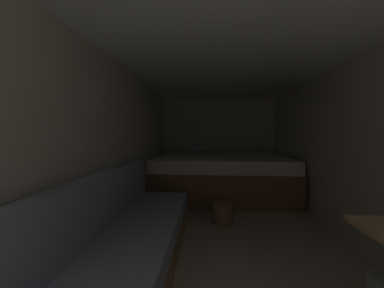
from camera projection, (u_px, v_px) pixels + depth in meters
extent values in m
plane|color=#B2A893|center=(229.00, 239.00, 2.48)|extent=(7.46, 7.46, 0.00)
cube|color=beige|center=(218.00, 141.00, 5.17)|extent=(2.66, 0.05, 1.99)
cube|color=beige|center=(115.00, 150.00, 2.52)|extent=(0.05, 5.46, 1.99)
cube|color=beige|center=(355.00, 152.00, 2.34)|extent=(0.05, 5.46, 1.99)
cube|color=white|center=(231.00, 56.00, 2.37)|extent=(2.66, 5.46, 0.05)
cube|color=brown|center=(220.00, 180.00, 4.26)|extent=(2.44, 1.77, 0.54)
cube|color=beige|center=(221.00, 161.00, 4.24)|extent=(2.40, 1.73, 0.21)
ellipsoid|color=white|center=(194.00, 149.00, 4.95)|extent=(0.47, 0.31, 0.15)
cube|color=#9E7247|center=(124.00, 277.00, 1.72)|extent=(0.74, 2.96, 0.15)
cube|color=#99A3B7|center=(124.00, 256.00, 1.71)|extent=(0.70, 2.92, 0.19)
cube|color=#99A3B7|center=(84.00, 211.00, 1.72)|extent=(0.12, 2.92, 0.49)
cylinder|color=olive|center=(222.00, 213.00, 2.95)|extent=(0.28, 0.28, 0.26)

